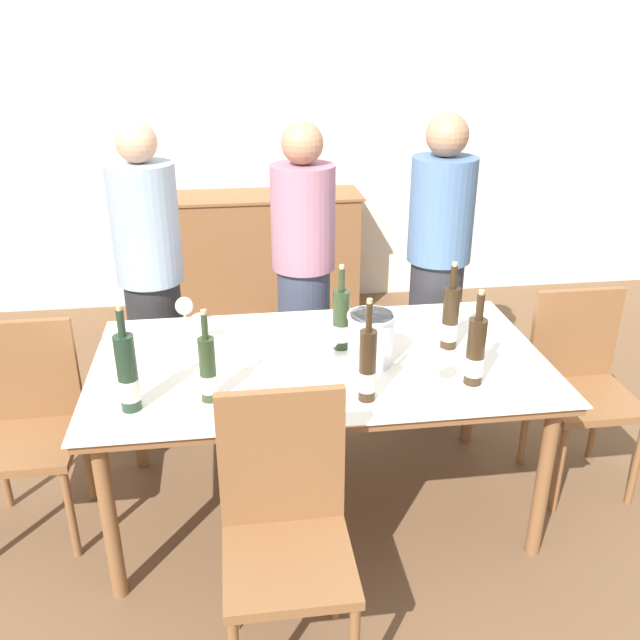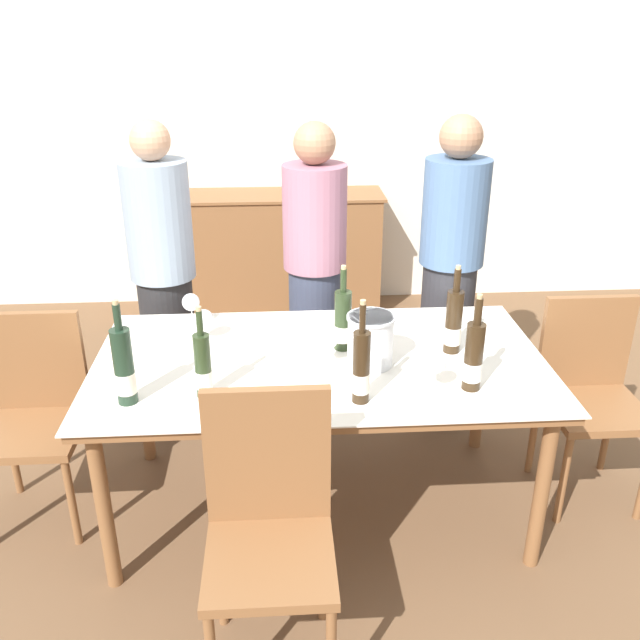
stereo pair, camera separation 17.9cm
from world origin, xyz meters
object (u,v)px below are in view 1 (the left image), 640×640
wine_bottle_1 (475,352)px  wine_glass_3 (200,323)px  wine_bottle_0 (208,371)px  chair_right_end (580,376)px  ice_bucket (371,337)px  wine_bottle_2 (367,367)px  wine_glass_0 (330,341)px  wine_bottle_5 (341,321)px  chair_left_end (27,416)px  chair_near_front (285,519)px  wine_bottle_4 (450,319)px  wine_glass_2 (184,307)px  sideboard_cabinet (250,255)px  person_guest_right (437,274)px  wine_bottle_3 (128,375)px  person_host (152,287)px  dining_table (320,373)px  person_guest_left (304,278)px  wine_glass_1 (439,360)px

wine_bottle_1 → wine_glass_3: bearing=154.5°
wine_bottle_0 → chair_right_end: size_ratio=0.39×
ice_bucket → wine_bottle_0: size_ratio=0.59×
wine_bottle_2 → wine_glass_0: 0.32m
wine_bottle_5 → chair_left_end: size_ratio=0.41×
chair_right_end → wine_bottle_5: bearing=179.4°
wine_bottle_0 → chair_near_front: size_ratio=0.37×
ice_bucket → wine_bottle_4: 0.38m
wine_bottle_0 → wine_glass_2: (-0.12, 0.66, -0.01)m
sideboard_cabinet → chair_left_end: size_ratio=1.79×
wine_bottle_2 → wine_bottle_4: size_ratio=1.05×
wine_glass_3 → person_guest_right: 1.33m
sideboard_cabinet → chair_right_end: 2.67m
ice_bucket → wine_bottle_5: bearing=122.5°
ice_bucket → wine_bottle_3: bearing=-165.5°
person_host → wine_bottle_3: bearing=-89.1°
wine_bottle_2 → chair_left_end: 1.48m
wine_glass_3 → chair_left_end: 0.82m
wine_bottle_3 → person_host: 1.08m
wine_bottle_5 → chair_right_end: wine_bottle_5 is taller
dining_table → chair_right_end: bearing=3.9°
chair_left_end → person_host: bearing=55.1°
wine_bottle_4 → person_guest_left: 0.97m
wine_glass_0 → wine_glass_3: size_ratio=1.05×
wine_bottle_5 → chair_near_front: wine_bottle_5 is taller
wine_bottle_0 → chair_near_front: bearing=-63.3°
wine_bottle_2 → person_guest_right: bearing=61.4°
wine_glass_2 → wine_glass_0: bearing=-35.3°
wine_bottle_1 → wine_bottle_2: wine_bottle_2 is taller
wine_bottle_0 → wine_bottle_3: 0.28m
wine_bottle_5 → wine_glass_3: wine_bottle_5 is taller
person_host → person_guest_right: size_ratio=0.99×
sideboard_cabinet → wine_bottle_3: wine_bottle_3 is taller
dining_table → wine_glass_2: bearing=146.0°
chair_left_end → chair_right_end: 2.47m
wine_bottle_4 → person_guest_right: size_ratio=0.24×
wine_glass_2 → person_host: 0.44m
wine_bottle_4 → chair_near_front: wine_bottle_4 is taller
person_guest_left → wine_bottle_1: bearing=-64.5°
dining_table → chair_right_end: (1.24, 0.09, -0.15)m
wine_bottle_0 → person_guest_right: 1.56m
wine_glass_0 → wine_bottle_0: bearing=-155.0°
wine_bottle_4 → wine_glass_1: bearing=-114.2°
wine_bottle_4 → chair_left_end: wine_bottle_4 is taller
wine_bottle_5 → wine_glass_3: (-0.60, 0.13, -0.03)m
wine_bottle_2 → wine_glass_1: wine_bottle_2 is taller
wine_bottle_5 → person_guest_left: 0.75m
chair_near_front → person_guest_left: 1.63m
wine_glass_3 → wine_glass_0: bearing=-27.0°
sideboard_cabinet → wine_bottle_5: wine_bottle_5 is taller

